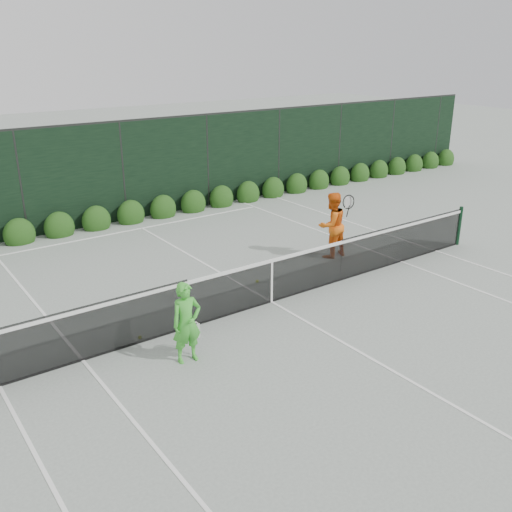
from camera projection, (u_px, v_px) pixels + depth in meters
ground at (271, 302)px, 12.15m from camera, size 80.00×80.00×0.00m
tennis_net at (271, 279)px, 11.95m from camera, size 12.90×0.10×1.07m
player_woman at (187, 323)px, 9.67m from camera, size 0.62×0.39×1.45m
player_man at (332, 225)px, 14.47m from camera, size 0.90×0.65×1.69m
court_lines at (271, 302)px, 12.14m from camera, size 11.03×23.83×0.01m
windscreen_fence at (370, 276)px, 9.56m from camera, size 32.00×21.07×3.06m
hedge_row at (131, 215)px, 17.50m from camera, size 31.66×0.65×0.94m
tennis_balls at (197, 314)px, 11.54m from camera, size 3.42×1.16×0.07m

